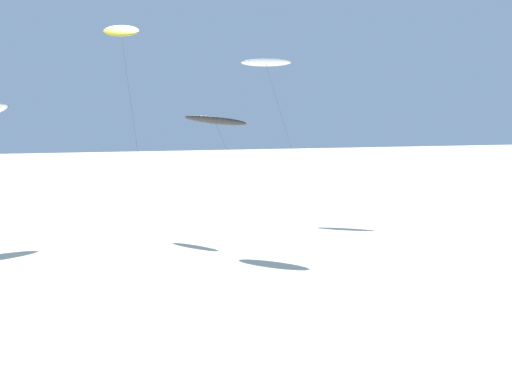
# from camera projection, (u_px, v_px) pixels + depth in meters

# --- Properties ---
(flying_kite_0) EXTENTS (4.99, 9.96, 15.71)m
(flying_kite_0) POSITION_uv_depth(u_px,v_px,m) (266.00, 63.00, 60.10)
(flying_kite_0) COLOR white
(flying_kite_0) RESTS_ON ground
(flying_kite_1) EXTENTS (5.52, 8.41, 10.25)m
(flying_kite_1) POSITION_uv_depth(u_px,v_px,m) (215.00, 120.00, 45.17)
(flying_kite_1) COLOR black
(flying_kite_1) RESTS_ON ground
(flying_kite_4) EXTENTS (4.18, 12.37, 18.75)m
(flying_kite_4) POSITION_uv_depth(u_px,v_px,m) (121.00, 31.00, 54.88)
(flying_kite_4) COLOR yellow
(flying_kite_4) RESTS_ON ground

